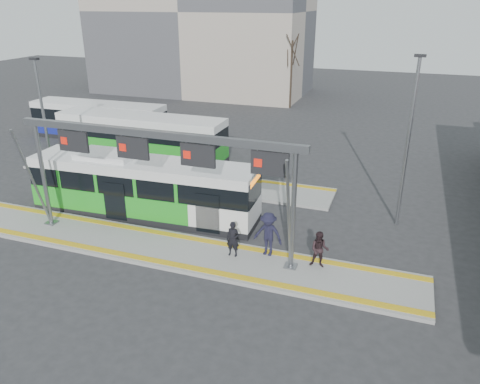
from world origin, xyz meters
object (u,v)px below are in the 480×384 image
object	(u,v)px
passenger_b	(320,250)
passenger_c	(268,234)
hero_bus	(143,188)
passenger_a	(233,239)
gantry	(157,156)

from	to	relation	value
passenger_b	passenger_c	world-z (taller)	passenger_c
hero_bus	passenger_a	bearing A→B (deg)	-26.96
hero_bus	passenger_c	world-z (taller)	hero_bus
gantry	passenger_c	distance (m)	5.69
gantry	passenger_a	distance (m)	4.72
gantry	passenger_a	world-z (taller)	gantry
passenger_c	passenger_a	bearing A→B (deg)	-151.54
passenger_a	passenger_c	size ratio (longest dim) A/B	0.80
hero_bus	passenger_b	xyz separation A→B (m)	(9.42, -2.29, -0.54)
passenger_c	passenger_b	bearing A→B (deg)	-0.43
passenger_b	passenger_a	bearing A→B (deg)	-178.13
hero_bus	passenger_b	size ratio (longest dim) A/B	7.55
hero_bus	passenger_c	size ratio (longest dim) A/B	6.01
passenger_b	passenger_c	distance (m)	2.26
hero_bus	passenger_a	size ratio (longest dim) A/B	7.56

